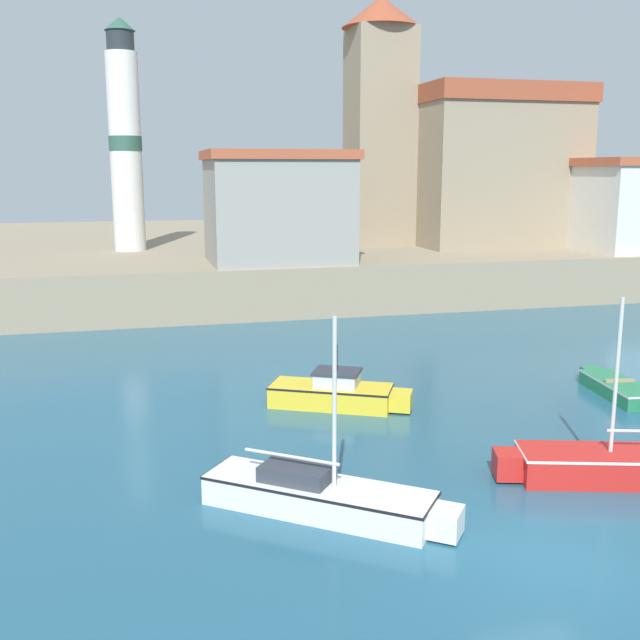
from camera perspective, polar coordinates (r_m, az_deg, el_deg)
The scene contains 9 objects.
ground_plane at distance 16.83m, azimuth 17.09°, elevation -16.84°, with size 200.00×200.00×0.00m, color #235670.
quay_seawall at distance 58.72m, azimuth -6.36°, elevation 5.03°, with size 120.00×40.00×2.75m, color gray.
dinghy_green_0 at distance 28.47m, azimuth 21.69°, elevation -4.78°, with size 1.71×4.32×0.60m.
sailboat_red_2 at distance 20.88m, azimuth 21.83°, elevation -10.17°, with size 6.07×2.97×4.76m.
sailboat_white_3 at distance 17.74m, azimuth 0.11°, elevation -13.20°, with size 5.49×4.61×4.69m.
motorboat_yellow_4 at distance 25.19m, azimuth 1.22°, elevation -5.56°, with size 4.76×3.24×2.15m.
church at distance 56.60m, azimuth 10.02°, elevation 11.86°, with size 15.33×17.72×16.19m.
lighthouse at distance 49.28m, azimuth -14.62°, elevation 13.12°, with size 2.01×2.01×14.10m.
harbor_shed_near_wharf at distance 41.89m, azimuth -3.23°, elevation 8.64°, with size 7.93×6.49×6.09m.
Camera 1 is at (-8.09, -12.52, 7.82)m, focal length 42.00 mm.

